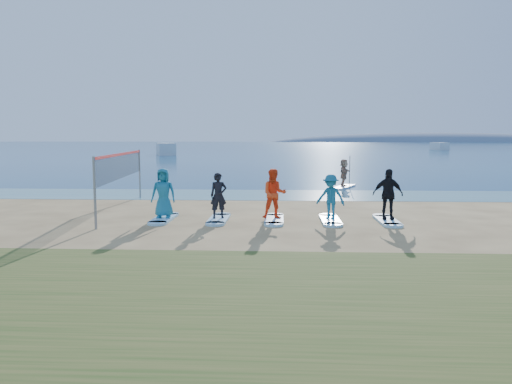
{
  "coord_description": "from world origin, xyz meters",
  "views": [
    {
      "loc": [
        0.01,
        -16.55,
        3.16
      ],
      "look_at": [
        -0.95,
        2.0,
        1.1
      ],
      "focal_mm": 35.0,
      "sensor_mm": 36.0,
      "label": 1
    }
  ],
  "objects_px": {
    "surfboard_0": "(164,219)",
    "student_2": "(274,194)",
    "surfboard_2": "(274,220)",
    "student_3": "(331,197)",
    "surfboard_1": "(219,219)",
    "surfboard_4": "(387,220)",
    "paddleboarder": "(344,173)",
    "student_0": "(163,193)",
    "surfboard_3": "(330,220)",
    "student_4": "(388,194)",
    "boat_offshore_b": "(439,150)",
    "volleyball_net": "(121,166)",
    "boat_offshore_a": "(166,155)",
    "paddleboard": "(344,187)",
    "student_1": "(219,195)"
  },
  "relations": [
    {
      "from": "paddleboarder",
      "to": "student_0",
      "type": "xyz_separation_m",
      "value": [
        -8.33,
        -12.27,
        0.08
      ]
    },
    {
      "from": "surfboard_0",
      "to": "surfboard_3",
      "type": "relative_size",
      "value": 1.0
    },
    {
      "from": "volleyball_net",
      "to": "student_2",
      "type": "bearing_deg",
      "value": -20.21
    },
    {
      "from": "surfboard_3",
      "to": "surfboard_4",
      "type": "xyz_separation_m",
      "value": [
        2.11,
        0.0,
        0.0
      ]
    },
    {
      "from": "student_1",
      "to": "boat_offshore_b",
      "type": "bearing_deg",
      "value": 53.27
    },
    {
      "from": "paddleboarder",
      "to": "surfboard_0",
      "type": "distance_m",
      "value": 14.86
    },
    {
      "from": "surfboard_2",
      "to": "student_2",
      "type": "relative_size",
      "value": 1.17
    },
    {
      "from": "boat_offshore_a",
      "to": "boat_offshore_b",
      "type": "xyz_separation_m",
      "value": [
        58.37,
        37.45,
        0.0
      ]
    },
    {
      "from": "paddleboarder",
      "to": "surfboard_0",
      "type": "relative_size",
      "value": 0.76
    },
    {
      "from": "volleyball_net",
      "to": "surfboard_4",
      "type": "xyz_separation_m",
      "value": [
        10.84,
        -2.43,
        -1.86
      ]
    },
    {
      "from": "paddleboard",
      "to": "student_3",
      "type": "relative_size",
      "value": 1.79
    },
    {
      "from": "student_2",
      "to": "student_0",
      "type": "bearing_deg",
      "value": 176.23
    },
    {
      "from": "paddleboard",
      "to": "surfboard_0",
      "type": "bearing_deg",
      "value": -100.92
    },
    {
      "from": "surfboard_0",
      "to": "surfboard_2",
      "type": "xyz_separation_m",
      "value": [
        4.22,
        0.0,
        0.0
      ]
    },
    {
      "from": "surfboard_0",
      "to": "surfboard_2",
      "type": "distance_m",
      "value": 4.22
    },
    {
      "from": "student_1",
      "to": "student_2",
      "type": "xyz_separation_m",
      "value": [
        2.11,
        0.0,
        0.08
      ]
    },
    {
      "from": "student_2",
      "to": "student_4",
      "type": "relative_size",
      "value": 0.99
    },
    {
      "from": "volleyball_net",
      "to": "paddleboarder",
      "type": "height_order",
      "value": "volleyball_net"
    },
    {
      "from": "surfboard_0",
      "to": "surfboard_4",
      "type": "relative_size",
      "value": 1.0
    },
    {
      "from": "surfboard_2",
      "to": "surfboard_3",
      "type": "bearing_deg",
      "value": 0.0
    },
    {
      "from": "paddleboarder",
      "to": "student_4",
      "type": "xyz_separation_m",
      "value": [
        0.11,
        -12.27,
        0.08
      ]
    },
    {
      "from": "student_1",
      "to": "surfboard_2",
      "type": "height_order",
      "value": "student_1"
    },
    {
      "from": "student_1",
      "to": "student_0",
      "type": "bearing_deg",
      "value": 164.43
    },
    {
      "from": "paddleboard",
      "to": "surfboard_4",
      "type": "bearing_deg",
      "value": -66.21
    },
    {
      "from": "surfboard_1",
      "to": "surfboard_0",
      "type": "bearing_deg",
      "value": 180.0
    },
    {
      "from": "surfboard_0",
      "to": "student_0",
      "type": "bearing_deg",
      "value": 0.0
    },
    {
      "from": "surfboard_0",
      "to": "student_1",
      "type": "distance_m",
      "value": 2.3
    },
    {
      "from": "surfboard_0",
      "to": "surfboard_2",
      "type": "height_order",
      "value": "same"
    },
    {
      "from": "student_1",
      "to": "paddleboarder",
      "type": "bearing_deg",
      "value": 47.55
    },
    {
      "from": "surfboard_3",
      "to": "student_4",
      "type": "height_order",
      "value": "student_4"
    },
    {
      "from": "surfboard_0",
      "to": "surfboard_4",
      "type": "xyz_separation_m",
      "value": [
        8.45,
        0.0,
        0.0
      ]
    },
    {
      "from": "boat_offshore_a",
      "to": "surfboard_0",
      "type": "distance_m",
      "value": 69.23
    },
    {
      "from": "surfboard_2",
      "to": "surfboard_3",
      "type": "distance_m",
      "value": 2.11
    },
    {
      "from": "surfboard_4",
      "to": "volleyball_net",
      "type": "bearing_deg",
      "value": 167.34
    },
    {
      "from": "paddleboarder",
      "to": "surfboard_0",
      "type": "height_order",
      "value": "paddleboarder"
    },
    {
      "from": "student_0",
      "to": "surfboard_1",
      "type": "height_order",
      "value": "student_0"
    },
    {
      "from": "volleyball_net",
      "to": "boat_offshore_a",
      "type": "xyz_separation_m",
      "value": [
        -13.29,
        65.0,
        -1.9
      ]
    },
    {
      "from": "surfboard_4",
      "to": "student_1",
      "type": "bearing_deg",
      "value": 180.0
    },
    {
      "from": "student_0",
      "to": "surfboard_3",
      "type": "height_order",
      "value": "student_0"
    },
    {
      "from": "boat_offshore_b",
      "to": "surfboard_1",
      "type": "height_order",
      "value": "boat_offshore_b"
    },
    {
      "from": "surfboard_2",
      "to": "student_3",
      "type": "height_order",
      "value": "student_3"
    },
    {
      "from": "boat_offshore_a",
      "to": "boat_offshore_b",
      "type": "relative_size",
      "value": 1.02
    },
    {
      "from": "student_0",
      "to": "student_3",
      "type": "distance_m",
      "value": 6.34
    },
    {
      "from": "student_0",
      "to": "student_1",
      "type": "xyz_separation_m",
      "value": [
        2.11,
        0.0,
        -0.08
      ]
    },
    {
      "from": "surfboard_1",
      "to": "surfboard_4",
      "type": "relative_size",
      "value": 1.0
    },
    {
      "from": "boat_offshore_a",
      "to": "surfboard_3",
      "type": "relative_size",
      "value": 3.16
    },
    {
      "from": "surfboard_0",
      "to": "student_2",
      "type": "relative_size",
      "value": 1.17
    },
    {
      "from": "student_0",
      "to": "student_1",
      "type": "bearing_deg",
      "value": 0.44
    },
    {
      "from": "student_0",
      "to": "surfboard_3",
      "type": "relative_size",
      "value": 0.86
    },
    {
      "from": "surfboard_2",
      "to": "student_2",
      "type": "height_order",
      "value": "student_2"
    }
  ]
}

